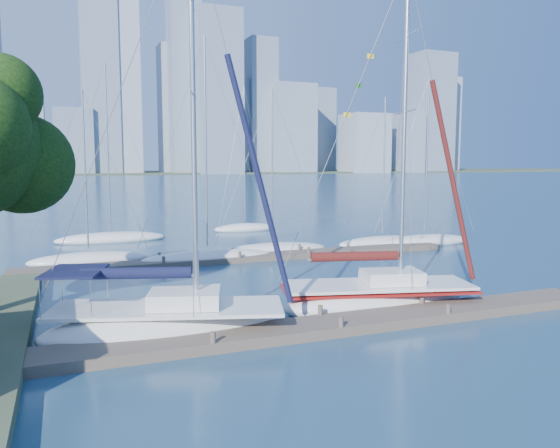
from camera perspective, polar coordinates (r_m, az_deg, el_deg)
name	(u,v)px	position (r m, az deg, el deg)	size (l,w,h in m)	color
ground	(330,331)	(22.14, 5.26, -11.03)	(700.00, 700.00, 0.00)	navy
near_dock	(330,326)	(22.09, 5.27, -10.53)	(26.00, 2.00, 0.40)	brown
far_dock	(250,258)	(37.27, -3.12, -3.52)	(30.00, 1.80, 0.36)	brown
far_shore	(82,173)	(339.03, -20.00, 4.99)	(800.00, 100.00, 1.50)	#38472D
sailboat_navy	(168,304)	(21.64, -11.67, -8.19)	(10.02, 5.77, 16.38)	silver
sailboat_maroon	(378,281)	(25.65, 10.23, -5.89)	(9.71, 5.22, 15.91)	silver
bg_boat_0	(89,259)	(38.33, -19.35, -3.51)	(7.94, 3.46, 11.62)	silver
bg_boat_1	(208,257)	(36.97, -7.58, -3.49)	(9.45, 4.77, 15.09)	silver
bg_boat_2	(272,250)	(39.90, -0.79, -2.74)	(8.56, 2.37, 12.16)	silver
bg_boat_4	(382,242)	(44.71, 10.65, -1.86)	(7.94, 2.62, 12.07)	silver
bg_boat_5	(424,241)	(45.68, 14.85, -1.75)	(8.82, 4.21, 13.56)	silver
bg_boat_6	(111,238)	(48.01, -17.24, -1.42)	(9.34, 4.56, 15.06)	silver
bg_boat_7	(245,228)	(53.28, -3.66, -0.39)	(6.63, 4.25, 14.20)	silver
skyline	(122,106)	(311.96, -16.15, 11.75)	(502.74, 51.31, 118.37)	slate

